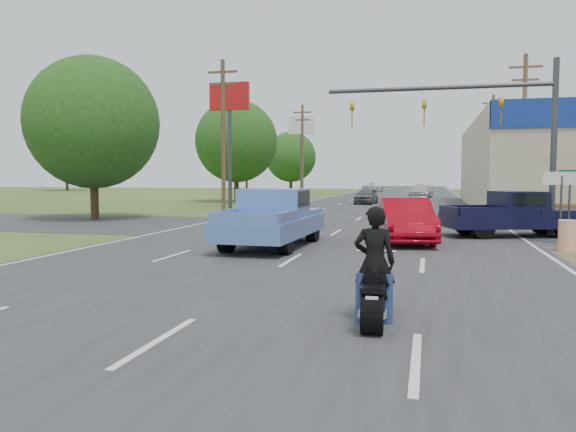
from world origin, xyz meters
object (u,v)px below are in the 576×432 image
(motorcycle, at_px, (374,294))
(distant_car_silver, at_px, (421,191))
(navy_pickup, at_px, (517,214))
(distant_car_grey, at_px, (366,196))
(red_convertible, at_px, (406,220))
(blue_pickup, at_px, (274,217))
(distant_car_white, at_px, (373,187))
(rider, at_px, (374,268))

(motorcycle, height_order, distant_car_silver, distant_car_silver)
(motorcycle, distance_m, navy_pickup, 15.19)
(distant_car_grey, height_order, distant_car_silver, distant_car_silver)
(red_convertible, height_order, motorcycle, red_convertible)
(blue_pickup, xyz_separation_m, distant_car_white, (-3.23, 68.45, -0.27))
(motorcycle, relative_size, blue_pickup, 0.37)
(blue_pickup, bearing_deg, rider, -63.72)
(blue_pickup, distance_m, navy_pickup, 9.97)
(rider, height_order, distant_car_silver, rider)
(distant_car_grey, distance_m, distant_car_white, 38.72)
(rider, height_order, distant_car_grey, rider)
(distant_car_grey, bearing_deg, rider, -78.74)
(distant_car_grey, height_order, distant_car_white, distant_car_white)
(rider, bearing_deg, motorcycle, 90.00)
(navy_pickup, distance_m, distant_car_silver, 39.86)
(distant_car_white, bearing_deg, rider, 105.34)
(blue_pickup, bearing_deg, motorcycle, -63.84)
(red_convertible, bearing_deg, distant_car_silver, 80.72)
(red_convertible, distance_m, motorcycle, 11.54)
(rider, distance_m, distant_car_white, 78.03)
(blue_pickup, xyz_separation_m, navy_pickup, (8.44, 5.31, -0.08))
(motorcycle, xyz_separation_m, distant_car_grey, (-4.31, 39.13, 0.19))
(distant_car_silver, bearing_deg, motorcycle, -81.04)
(red_convertible, distance_m, blue_pickup, 4.83)
(blue_pickup, distance_m, distant_car_silver, 45.16)
(distant_car_silver, height_order, distant_car_white, distant_car_silver)
(navy_pickup, xyz_separation_m, distant_car_grey, (-8.53, 24.54, -0.22))
(blue_pickup, bearing_deg, distant_car_grey, 91.87)
(red_convertible, bearing_deg, distant_car_white, 87.15)
(navy_pickup, height_order, distant_car_white, navy_pickup)
(motorcycle, distance_m, distant_car_white, 78.08)
(navy_pickup, bearing_deg, distant_car_white, 171.76)
(motorcycle, relative_size, rider, 1.21)
(red_convertible, height_order, distant_car_grey, red_convertible)
(rider, relative_size, distant_car_white, 0.35)
(motorcycle, height_order, distant_car_white, distant_car_white)
(rider, bearing_deg, distant_car_silver, -92.90)
(motorcycle, xyz_separation_m, rider, (-0.00, 0.06, 0.41))
(navy_pickup, bearing_deg, red_convertible, -72.52)
(distant_car_grey, bearing_deg, red_convertible, -76.07)
(rider, distance_m, blue_pickup, 10.14)
(navy_pickup, bearing_deg, distant_car_silver, 167.34)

